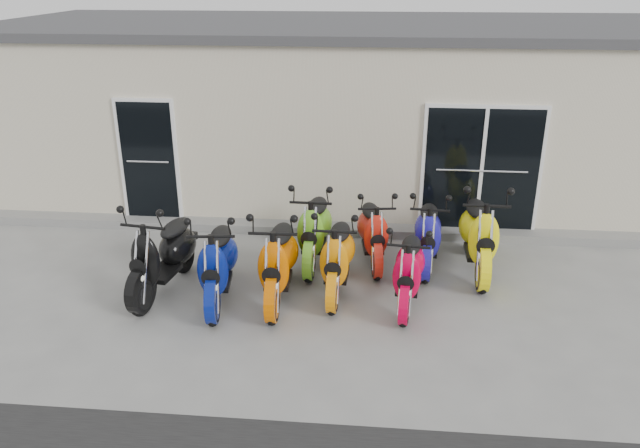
# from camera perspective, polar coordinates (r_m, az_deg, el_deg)

# --- Properties ---
(ground) EXTENTS (80.00, 80.00, 0.00)m
(ground) POSITION_cam_1_polar(r_m,az_deg,el_deg) (9.29, -0.35, -5.69)
(ground) COLOR gray
(ground) RESTS_ON ground
(building) EXTENTS (14.00, 6.00, 3.20)m
(building) POSITION_cam_1_polar(r_m,az_deg,el_deg) (13.67, 1.83, 10.67)
(building) COLOR beige
(building) RESTS_ON ground
(roof_cap) EXTENTS (14.20, 6.20, 0.16)m
(roof_cap) POSITION_cam_1_polar(r_m,az_deg,el_deg) (13.43, 1.92, 17.71)
(roof_cap) COLOR #3F3F42
(roof_cap) RESTS_ON building
(front_step) EXTENTS (14.00, 0.40, 0.15)m
(front_step) POSITION_cam_1_polar(r_m,az_deg,el_deg) (11.08, 0.69, -0.44)
(front_step) COLOR gray
(front_step) RESTS_ON ground
(door_left) EXTENTS (1.07, 0.08, 2.22)m
(door_left) POSITION_cam_1_polar(r_m,az_deg,el_deg) (11.51, -15.40, 5.89)
(door_left) COLOR black
(door_left) RESTS_ON front_step
(door_right) EXTENTS (2.02, 0.08, 2.22)m
(door_right) POSITION_cam_1_polar(r_m,az_deg,el_deg) (10.93, 14.55, 5.12)
(door_right) COLOR black
(door_right) RESTS_ON front_step
(scooter_front_black) EXTENTS (1.02, 2.10, 1.49)m
(scooter_front_black) POSITION_cam_1_polar(r_m,az_deg,el_deg) (9.11, -14.24, -1.82)
(scooter_front_black) COLOR black
(scooter_front_black) RESTS_ON ground
(scooter_front_blue) EXTENTS (0.94, 2.03, 1.45)m
(scooter_front_blue) POSITION_cam_1_polar(r_m,az_deg,el_deg) (8.73, -9.38, -2.66)
(scooter_front_blue) COLOR navy
(scooter_front_blue) RESTS_ON ground
(scooter_front_orange_a) EXTENTS (0.78, 2.02, 1.48)m
(scooter_front_orange_a) POSITION_cam_1_polar(r_m,az_deg,el_deg) (8.66, -3.86, -2.48)
(scooter_front_orange_a) COLOR #DA5E00
(scooter_front_orange_a) RESTS_ON ground
(scooter_front_orange_b) EXTENTS (0.75, 1.91, 1.39)m
(scooter_front_orange_b) POSITION_cam_1_polar(r_m,az_deg,el_deg) (8.85, 1.61, -2.18)
(scooter_front_orange_b) COLOR orange
(scooter_front_orange_b) RESTS_ON ground
(scooter_front_red) EXTENTS (0.83, 1.83, 1.31)m
(scooter_front_red) POSITION_cam_1_polar(r_m,az_deg,el_deg) (8.63, 8.15, -3.38)
(scooter_front_red) COLOR #D00030
(scooter_front_red) RESTS_ON ground
(scooter_back_green) EXTENTS (0.76, 1.98, 1.46)m
(scooter_back_green) POSITION_cam_1_polar(r_m,az_deg,el_deg) (9.73, -0.51, 0.38)
(scooter_back_green) COLOR #69BA24
(scooter_back_green) RESTS_ON ground
(scooter_back_red) EXTENTS (0.87, 1.85, 1.32)m
(scooter_back_red) POSITION_cam_1_polar(r_m,az_deg,el_deg) (9.79, 4.87, 0.02)
(scooter_back_red) COLOR red
(scooter_back_red) RESTS_ON ground
(scooter_back_blue) EXTENTS (0.80, 1.87, 1.35)m
(scooter_back_blue) POSITION_cam_1_polar(r_m,az_deg,el_deg) (9.81, 9.88, -0.12)
(scooter_back_blue) COLOR #1D199F
(scooter_back_blue) RESTS_ON ground
(scooter_back_yellow) EXTENTS (0.81, 2.12, 1.55)m
(scooter_back_yellow) POSITION_cam_1_polar(r_m,az_deg,el_deg) (9.74, 14.39, -0.03)
(scooter_back_yellow) COLOR #FFF20C
(scooter_back_yellow) RESTS_ON ground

